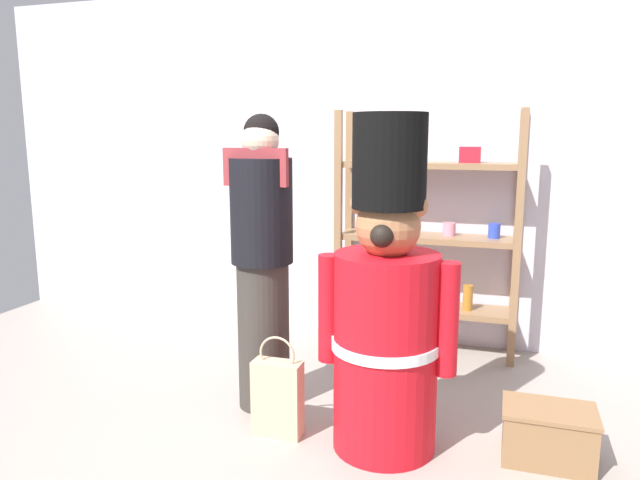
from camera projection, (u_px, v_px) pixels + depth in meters
back_wall at (380, 165)px, 4.32m from camera, size 6.40×0.12×2.60m
merchandise_shelf at (425, 230)px, 4.08m from camera, size 1.25×0.35×1.69m
teddy_bear_guard at (386, 313)px, 2.79m from camera, size 0.68×0.52×1.63m
person_shopper at (262, 260)px, 3.21m from camera, size 0.36×0.34×1.64m
shopping_bag at (278, 397)px, 2.98m from camera, size 0.25×0.11×0.53m
display_crate at (548, 434)px, 2.76m from camera, size 0.43×0.29×0.26m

